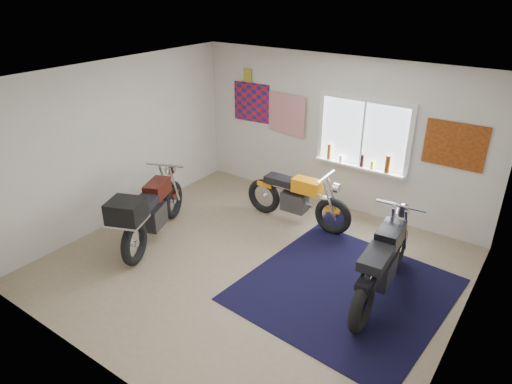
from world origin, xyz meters
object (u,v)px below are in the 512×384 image
Objects in this scene: navy_rug at (345,289)px; maroon_tourer at (149,212)px; black_chrome_bike at (382,264)px; yellow_triumph at (297,199)px.

maroon_tourer is (-3.03, -0.67, 0.55)m from navy_rug.
maroon_tourer is (-3.43, -0.83, 0.07)m from black_chrome_bike.
black_chrome_bike is (0.41, 0.16, 0.48)m from navy_rug.
black_chrome_bike is 3.53m from maroon_tourer.
black_chrome_bike reaches higher than maroon_tourer.
navy_rug is at bearing 107.01° from black_chrome_bike.
black_chrome_bike is (1.92, -1.09, 0.05)m from yellow_triumph.
navy_rug is 1.31× the size of yellow_triumph.
maroon_tourer is at bearing -167.51° from navy_rug.
yellow_triumph is 2.21m from black_chrome_bike.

